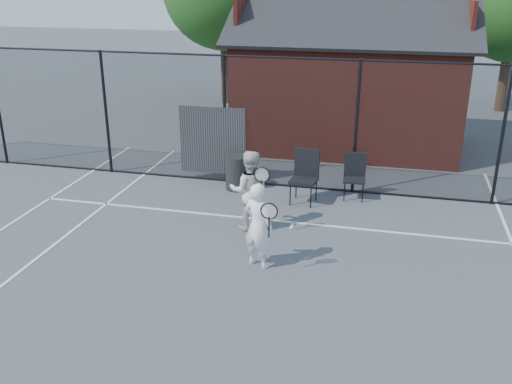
% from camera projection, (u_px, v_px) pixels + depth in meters
% --- Properties ---
extents(ground, '(80.00, 80.00, 0.00)m').
position_uv_depth(ground, '(259.00, 301.00, 8.71)').
color(ground, '#43474D').
rests_on(ground, ground).
extents(court_lines, '(11.02, 18.00, 0.01)m').
position_uv_depth(court_lines, '(236.00, 353.00, 7.51)').
color(court_lines, silver).
rests_on(court_lines, ground).
extents(fence, '(22.04, 3.00, 3.00)m').
position_uv_depth(fence, '(297.00, 127.00, 12.78)').
color(fence, black).
rests_on(fence, ground).
extents(clubhouse, '(6.50, 4.36, 4.19)m').
position_uv_depth(clubhouse, '(349.00, 88.00, 16.17)').
color(clubhouse, maroon).
rests_on(clubhouse, ground).
extents(player_front, '(0.72, 0.58, 1.50)m').
position_uv_depth(player_front, '(258.00, 225.00, 9.50)').
color(player_front, white).
rests_on(player_front, ground).
extents(player_back, '(0.92, 0.78, 1.58)m').
position_uv_depth(player_back, '(249.00, 190.00, 10.91)').
color(player_back, silver).
rests_on(player_back, ground).
extents(chair_left, '(0.50, 0.52, 0.99)m').
position_uv_depth(chair_left, '(354.00, 178.00, 12.46)').
color(chair_left, black).
rests_on(chair_left, ground).
extents(chair_right, '(0.61, 0.63, 1.14)m').
position_uv_depth(chair_right, '(304.00, 178.00, 12.21)').
color(chair_right, black).
rests_on(chair_right, ground).
extents(waste_bin, '(0.65, 0.65, 0.79)m').
position_uv_depth(waste_bin, '(237.00, 172.00, 13.09)').
color(waste_bin, black).
rests_on(waste_bin, ground).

